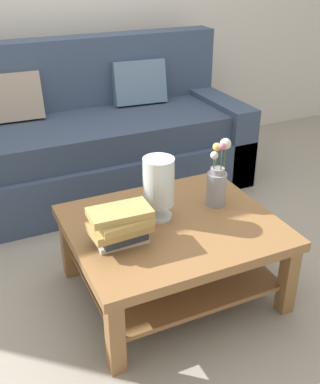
% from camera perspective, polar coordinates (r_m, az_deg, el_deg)
% --- Properties ---
extents(ground_plane, '(10.00, 10.00, 0.00)m').
position_cam_1_polar(ground_plane, '(2.81, -2.38, -7.72)').
color(ground_plane, gray).
extents(couch, '(2.21, 0.90, 1.06)m').
position_cam_1_polar(couch, '(3.48, -8.35, 6.10)').
color(couch, '#384760').
rests_on(couch, ground).
extents(coffee_table, '(1.01, 0.85, 0.42)m').
position_cam_1_polar(coffee_table, '(2.37, 1.67, -6.15)').
color(coffee_table, olive).
rests_on(coffee_table, ground).
extents(book_stack_main, '(0.29, 0.22, 0.18)m').
position_cam_1_polar(book_stack_main, '(2.12, -4.88, -4.01)').
color(book_stack_main, beige).
rests_on(book_stack_main, coffee_table).
extents(glass_hurricane_vase, '(0.15, 0.15, 0.32)m').
position_cam_1_polar(glass_hurricane_vase, '(2.27, -0.18, 1.02)').
color(glass_hurricane_vase, silver).
rests_on(glass_hurricane_vase, coffee_table).
extents(flower_pitcher, '(0.12, 0.10, 0.36)m').
position_cam_1_polar(flower_pitcher, '(2.43, 6.98, 1.31)').
color(flower_pitcher, gray).
rests_on(flower_pitcher, coffee_table).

